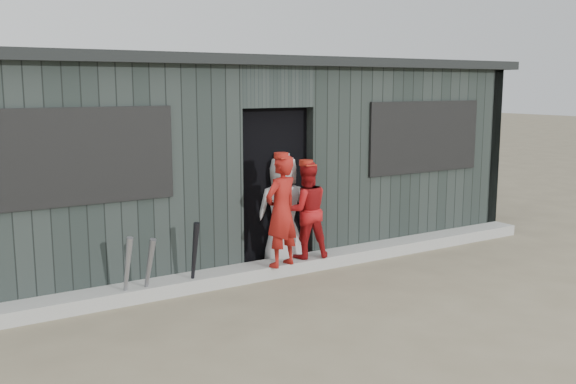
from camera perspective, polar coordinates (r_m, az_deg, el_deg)
ground at (r=6.55m, az=8.56°, el=-10.88°), size 80.00×80.00×0.00m
curb at (r=7.92m, az=-0.08°, el=-6.59°), size 8.00×0.36×0.15m
bat_left at (r=6.86m, az=-14.12°, el=-6.80°), size 0.09×0.29×0.76m
bat_mid at (r=6.95m, az=-12.28°, el=-6.74°), size 0.12×0.28×0.71m
bat_right at (r=7.15m, az=-8.34°, el=-5.75°), size 0.08×0.23×0.81m
player_red_left at (r=7.51m, az=-0.60°, el=-1.70°), size 0.56×0.45×1.32m
player_red_right at (r=7.90m, az=1.60°, el=-1.62°), size 0.68×0.59×1.20m
player_grey_back at (r=8.04m, az=-0.45°, el=-1.73°), size 0.77×0.58×1.41m
dugout at (r=9.14m, az=-5.70°, el=3.26°), size 8.30×3.30×2.62m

